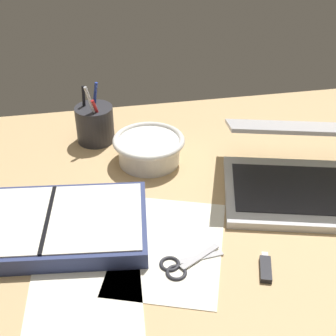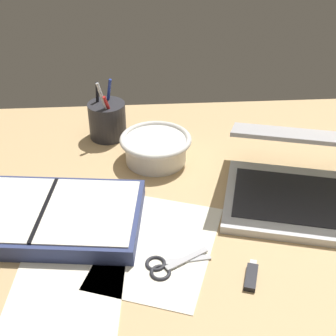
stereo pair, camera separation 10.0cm
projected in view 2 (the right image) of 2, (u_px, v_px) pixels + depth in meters
The scene contains 9 objects.
desk_top at pixel (176, 211), 100.63cm from camera, with size 140.00×100.00×2.00cm, color tan.
laptop at pixel (300, 178), 99.88cm from camera, with size 37.82×38.13×18.32cm.
bowl at pixel (156, 147), 113.38cm from camera, with size 17.40×17.40×6.66cm.
pen_cup at pixel (107, 120), 122.66cm from camera, with size 9.72×9.72×16.60cm.
planner at pixel (46, 216), 94.60cm from camera, with size 40.79×26.91×4.10cm.
scissors at pixel (165, 266), 85.31cm from camera, with size 12.37×7.66×0.80cm.
paper_sheet_front at pixel (158, 246), 90.08cm from camera, with size 20.31×28.58×0.16cm, color silver.
paper_sheet_beside_planner at pixel (66, 291), 80.69cm from camera, with size 19.50×27.09×0.16cm, color silver.
usb_drive at pixel (251, 276), 83.00cm from camera, with size 3.78×7.34×1.00cm.
Camera 2 is at (-7.14, -78.09, 64.76)cm, focal length 50.00 mm.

